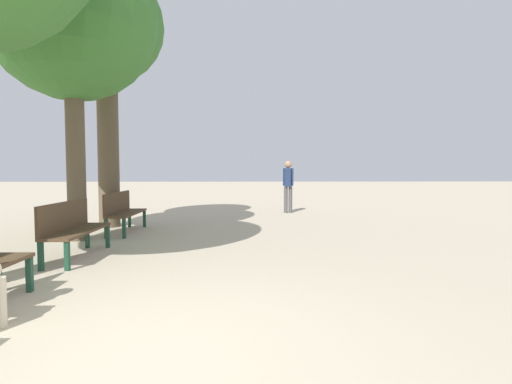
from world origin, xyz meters
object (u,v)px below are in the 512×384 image
(bench_row_2, at_px, (123,209))
(tree_row_1, at_px, (72,17))
(tree_row_2, at_px, (106,30))
(pedestrian_near, at_px, (288,183))
(bench_row_1, at_px, (72,225))

(bench_row_2, relative_size, tree_row_1, 0.28)
(tree_row_2, distance_m, pedestrian_near, 6.44)
(bench_row_2, bearing_deg, tree_row_1, -121.83)
(bench_row_2, xyz_separation_m, pedestrian_near, (3.93, 3.73, 0.42))
(tree_row_1, height_order, tree_row_2, tree_row_2)
(bench_row_2, relative_size, pedestrian_near, 1.02)
(bench_row_2, height_order, tree_row_1, tree_row_1)
(tree_row_1, bearing_deg, bench_row_1, -69.73)
(tree_row_2, relative_size, pedestrian_near, 3.72)
(bench_row_1, bearing_deg, tree_row_2, 99.72)
(bench_row_2, bearing_deg, tree_row_2, 123.38)
(bench_row_1, relative_size, tree_row_2, 0.27)
(bench_row_1, distance_m, pedestrian_near, 7.35)
(tree_row_1, bearing_deg, tree_row_2, 90.00)
(bench_row_2, height_order, tree_row_2, tree_row_2)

